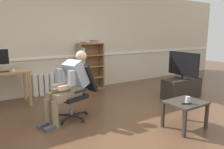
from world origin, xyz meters
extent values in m
plane|color=brown|center=(0.00, 0.00, 0.00)|extent=(18.00, 18.00, 0.00)
cube|color=beige|center=(0.00, 2.65, 1.35)|extent=(12.00, 0.10, 2.70)
cube|color=white|center=(0.00, 2.58, 0.92)|extent=(12.00, 0.03, 0.05)
cube|color=tan|center=(-1.24, 1.88, 0.36)|extent=(0.06, 0.06, 0.72)
cube|color=tan|center=(-1.24, 2.42, 0.36)|extent=(0.06, 0.06, 0.72)
cube|color=white|center=(-1.50, 2.03, 0.77)|extent=(0.06, 0.10, 0.03)
cube|color=olive|center=(0.14, 2.42, 0.63)|extent=(0.03, 0.28, 1.26)
cube|color=olive|center=(0.82, 2.42, 0.63)|extent=(0.03, 0.28, 1.26)
cube|color=olive|center=(0.48, 2.56, 0.63)|extent=(0.68, 0.02, 1.26)
cube|color=olive|center=(0.48, 2.42, 0.01)|extent=(0.65, 0.28, 0.03)
cube|color=olive|center=(0.48, 2.42, 0.32)|extent=(0.65, 0.28, 0.03)
cube|color=olive|center=(0.48, 2.42, 0.63)|extent=(0.65, 0.28, 0.03)
cube|color=olive|center=(0.48, 2.42, 0.94)|extent=(0.65, 0.28, 0.03)
cube|color=olive|center=(0.48, 2.42, 1.25)|extent=(0.65, 0.28, 0.03)
cube|color=#2D519E|center=(0.19, 2.41, 0.13)|extent=(0.04, 0.19, 0.20)
cube|color=#89428E|center=(0.19, 2.42, 0.45)|extent=(0.03, 0.19, 0.23)
cube|color=#38844C|center=(0.19, 2.41, 0.74)|extent=(0.05, 0.19, 0.19)
cube|color=#6699A3|center=(0.19, 2.41, 1.07)|extent=(0.03, 0.19, 0.23)
cube|color=#38844C|center=(0.26, 2.41, 0.11)|extent=(0.04, 0.19, 0.16)
cube|color=#2D519E|center=(0.24, 2.41, 0.44)|extent=(0.03, 0.19, 0.21)
cube|color=white|center=(0.24, 2.43, 0.74)|extent=(0.05, 0.19, 0.19)
cube|color=white|center=(0.25, 2.43, 1.05)|extent=(0.05, 0.19, 0.19)
cube|color=#2D519E|center=(0.33, 2.44, 0.13)|extent=(0.03, 0.19, 0.20)
cube|color=black|center=(0.30, 2.43, 0.44)|extent=(0.04, 0.19, 0.20)
cube|color=gold|center=(0.58, 2.41, 1.28)|extent=(0.16, 0.22, 0.02)
cube|color=beige|center=(0.35, 2.45, 1.30)|extent=(0.16, 0.22, 0.02)
cube|color=#89428E|center=(0.58, 2.38, 1.32)|extent=(0.16, 0.22, 0.02)
cube|color=white|center=(-0.97, 2.54, 0.27)|extent=(0.10, 0.08, 0.54)
cube|color=white|center=(-0.84, 2.54, 0.27)|extent=(0.10, 0.08, 0.54)
cube|color=white|center=(-0.70, 2.54, 0.27)|extent=(0.10, 0.08, 0.54)
cube|color=white|center=(-0.57, 2.54, 0.27)|extent=(0.10, 0.08, 0.54)
cube|color=white|center=(-0.43, 2.54, 0.27)|extent=(0.10, 0.08, 0.54)
cube|color=white|center=(-0.30, 2.54, 0.27)|extent=(0.10, 0.08, 0.54)
cube|color=black|center=(-0.74, 0.62, 0.07)|extent=(0.13, 0.30, 0.02)
cylinder|color=black|center=(-0.69, 0.48, 0.03)|extent=(0.04, 0.06, 0.06)
cube|color=black|center=(-0.64, 0.77, 0.07)|extent=(0.30, 0.04, 0.02)
cylinder|color=black|center=(-0.49, 0.77, 0.03)|extent=(0.06, 0.02, 0.06)
cube|color=black|center=(-0.74, 0.91, 0.07)|extent=(0.12, 0.30, 0.02)
cylinder|color=black|center=(-0.70, 1.05, 0.03)|extent=(0.04, 0.06, 0.06)
cube|color=black|center=(-0.91, 0.85, 0.07)|extent=(0.27, 0.20, 0.02)
cylinder|color=black|center=(-1.03, 0.94, 0.03)|extent=(0.06, 0.05, 0.06)
cube|color=black|center=(-0.91, 0.68, 0.07)|extent=(0.26, 0.21, 0.02)
cylinder|color=black|center=(-1.03, 0.59, 0.03)|extent=(0.06, 0.05, 0.06)
cylinder|color=gray|center=(-0.79, 0.77, 0.23)|extent=(0.05, 0.05, 0.30)
cube|color=black|center=(-0.79, 0.77, 0.41)|extent=(0.58, 0.58, 0.07)
cube|color=black|center=(-0.46, 0.88, 0.70)|extent=(0.42, 0.51, 0.53)
cube|color=black|center=(-0.85, 1.02, 0.56)|extent=(0.28, 0.13, 0.03)
cube|color=black|center=(-0.68, 0.53, 0.56)|extent=(0.28, 0.13, 0.03)
cube|color=#937F60|center=(-0.79, 0.77, 0.52)|extent=(0.36, 0.41, 0.14)
cube|color=#A3B2C1|center=(-0.65, 0.81, 0.80)|extent=(0.47, 0.45, 0.52)
sphere|color=beige|center=(-0.52, 0.86, 1.11)|extent=(0.20, 0.20, 0.20)
cube|color=white|center=(-1.05, 0.68, 0.62)|extent=(0.15, 0.08, 0.02)
cube|color=#937F60|center=(-1.02, 0.79, 0.49)|extent=(0.44, 0.26, 0.13)
cylinder|color=#937F60|center=(-1.21, 0.73, 0.23)|extent=(0.10, 0.10, 0.46)
cube|color=#4C4C51|center=(-1.31, 0.69, 0.03)|extent=(0.24, 0.16, 0.06)
cube|color=#937F60|center=(-0.95, 0.60, 0.49)|extent=(0.44, 0.26, 0.13)
cylinder|color=#937F60|center=(-1.15, 0.54, 0.23)|extent=(0.10, 0.10, 0.46)
cube|color=#4C4C51|center=(-1.24, 0.50, 0.03)|extent=(0.24, 0.16, 0.06)
cube|color=#A3B2C1|center=(-0.93, 0.88, 0.78)|extent=(0.12, 0.11, 0.26)
cube|color=beige|center=(-1.01, 0.79, 0.64)|extent=(0.25, 0.14, 0.07)
cube|color=#A3B2C1|center=(-0.83, 0.58, 0.78)|extent=(0.12, 0.11, 0.26)
cube|color=beige|center=(-0.94, 0.61, 0.64)|extent=(0.25, 0.14, 0.07)
cube|color=#2D2823|center=(1.93, 0.53, 0.24)|extent=(1.01, 0.40, 0.47)
cube|color=black|center=(1.93, 0.53, 0.48)|extent=(0.23, 0.34, 0.02)
cylinder|color=black|center=(1.93, 0.53, 0.52)|extent=(0.04, 0.04, 0.05)
cube|color=black|center=(1.93, 0.53, 0.82)|extent=(0.14, 0.91, 0.55)
cube|color=#B7D1F9|center=(1.95, 0.53, 0.82)|extent=(0.09, 0.85, 0.51)
cube|color=#332D28|center=(0.34, -0.81, 0.21)|extent=(0.04, 0.04, 0.41)
cube|color=#332D28|center=(0.88, -0.81, 0.21)|extent=(0.04, 0.04, 0.41)
cube|color=#332D28|center=(0.88, -0.39, 0.21)|extent=(0.04, 0.04, 0.41)
cube|color=#332D28|center=(0.34, -0.39, 0.21)|extent=(0.04, 0.04, 0.41)
cube|color=#332D28|center=(0.61, -0.60, 0.43)|extent=(0.60, 0.49, 0.03)
cylinder|color=silver|center=(0.56, -0.68, 0.50)|extent=(0.07, 0.07, 0.11)
cube|color=black|center=(0.52, -0.68, 0.45)|extent=(0.15, 0.10, 0.02)
camera|label=1|loc=(-2.16, -2.68, 1.52)|focal=34.08mm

